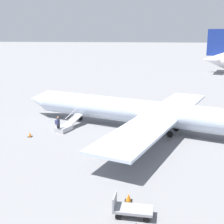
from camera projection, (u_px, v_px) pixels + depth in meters
ground_plane at (149, 131)px, 32.75m from camera, size 600.00×600.00×0.00m
airplane_main at (158, 114)px, 31.85m from camera, size 31.14×24.43×6.54m
boarding_stairs at (66, 127)px, 32.86m from camera, size 2.29×4.12×1.65m
passenger at (58, 124)px, 31.72m from camera, size 0.43×0.57×1.74m
luggage_cart at (131, 209)px, 17.38m from camera, size 2.25×1.21×1.22m
traffic_cone_near_stairs at (30, 135)px, 30.75m from camera, size 0.42×0.42×0.46m
traffic_cone_near_cart at (129, 198)px, 18.99m from camera, size 0.46×0.46×0.51m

